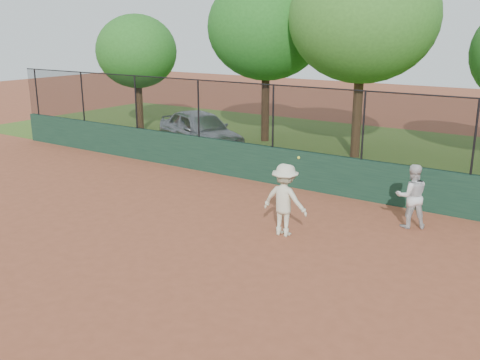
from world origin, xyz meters
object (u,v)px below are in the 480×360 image
Objects in this scene: player_second at (412,196)px; player_main at (285,200)px; tree_0 at (136,52)px; tree_1 at (266,27)px; tree_2 at (363,17)px; parked_car at (200,131)px.

player_second is 0.79× the size of player_main.
tree_1 is at bearing 11.34° from tree_0.
player_main is at bearing -32.59° from tree_0.
tree_2 is (-4.15, 6.52, 4.44)m from player_second.
tree_1 is (1.17, 3.19, 4.08)m from parked_car.
tree_0 reaches higher than player_main.
tree_2 is at bearing 101.36° from player_main.
tree_0 is (-5.27, 1.89, 2.97)m from parked_car.
player_second is 12.02m from tree_1.
player_main is 15.42m from tree_0.
parked_car is at bearing -110.21° from tree_1.
player_main reaches higher than player_second.
player_second is 16.53m from tree_0.
tree_1 is at bearing 123.79° from player_main.
tree_2 is at bearing -41.55° from parked_car.
tree_1 is at bearing 4.66° from parked_car.
tree_0 is at bearing 95.09° from parked_car.
player_second is 0.23× the size of tree_1.
tree_2 is at bearing -8.53° from tree_1.
parked_car is 2.97× the size of player_second.
player_main is 0.29× the size of tree_1.
parked_car is 0.88× the size of tree_0.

